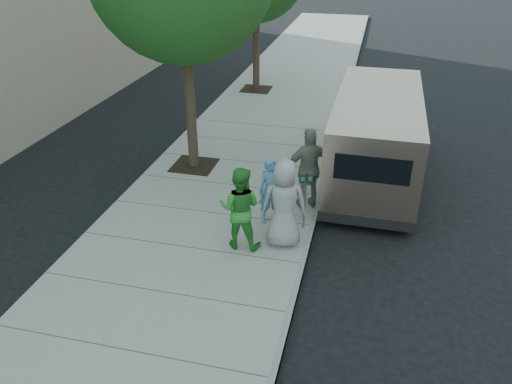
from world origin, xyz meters
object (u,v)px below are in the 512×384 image
at_px(van, 376,136).
at_px(person_gray_shirt, 284,204).
at_px(person_striped_polo, 309,169).
at_px(parking_meter, 305,189).
at_px(person_green_shirt, 240,208).
at_px(person_officer, 271,191).

height_order(van, person_gray_shirt, van).
bearing_deg(person_striped_polo, van, -145.96).
height_order(parking_meter, person_gray_shirt, person_gray_shirt).
bearing_deg(person_gray_shirt, van, -124.84).
xyz_separation_m(parking_meter, person_striped_polo, (-0.05, 1.00, 0.01)).
relative_size(van, person_green_shirt, 3.49).
height_order(person_officer, person_gray_shirt, person_gray_shirt).
xyz_separation_m(person_green_shirt, person_striped_polo, (1.16, 2.01, 0.09)).
bearing_deg(van, person_striped_polo, -122.14).
distance_m(parking_meter, person_officer, 0.82).
bearing_deg(van, person_gray_shirt, -113.01).
distance_m(van, person_striped_polo, 2.69).
bearing_deg(parking_meter, person_gray_shirt, -136.64).
bearing_deg(person_officer, van, 32.59).
relative_size(person_officer, person_gray_shirt, 0.81).
xyz_separation_m(van, person_gray_shirt, (-1.74, -3.98, -0.12)).
xyz_separation_m(person_officer, person_green_shirt, (-0.42, -1.11, 0.12)).
height_order(van, person_officer, van).
relative_size(person_green_shirt, person_gray_shirt, 0.94).
bearing_deg(person_officer, person_gray_shirt, -83.88).
distance_m(parking_meter, van, 3.56).
bearing_deg(person_gray_shirt, person_officer, -72.38).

